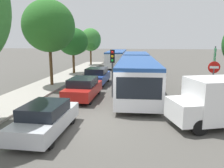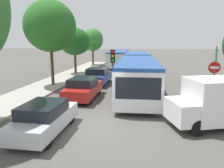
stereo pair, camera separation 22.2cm
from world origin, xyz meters
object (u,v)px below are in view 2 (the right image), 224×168
object	(u,v)px
articulated_bus	(137,69)
tree_left_far	(76,42)
city_bus_rear	(119,57)
tree_left_mid	(51,28)
queued_car_silver	(44,118)
queued_car_blue	(98,76)
tree_left_distant	(93,40)
queued_car_red	(84,88)
no_entry_sign	(214,77)
direction_sign_post	(216,60)
traffic_light	(113,63)

from	to	relation	value
articulated_bus	tree_left_far	xyz separation A→B (m)	(-7.57, 5.72, 2.30)
city_bus_rear	tree_left_mid	distance (m)	17.25
city_bus_rear	queued_car_silver	distance (m)	26.19
queued_car_blue	tree_left_distant	distance (m)	16.00
queued_car_silver	tree_left_far	bearing A→B (deg)	13.86
articulated_bus	city_bus_rear	world-z (taller)	articulated_bus
queued_car_red	queued_car_blue	distance (m)	5.29
no_entry_sign	tree_left_distant	size ratio (longest dim) A/B	0.47
direction_sign_post	tree_left_mid	distance (m)	13.77
queued_car_red	no_entry_sign	xyz separation A→B (m)	(8.27, -0.94, 1.12)
articulated_bus	tree_left_mid	xyz separation A→B (m)	(-7.42, -1.45, 3.60)
tree_left_far	no_entry_sign	bearing A→B (deg)	-44.25
queued_car_silver	queued_car_red	size ratio (longest dim) A/B	0.93
no_entry_sign	direction_sign_post	size ratio (longest dim) A/B	0.78
no_entry_sign	tree_left_mid	world-z (taller)	tree_left_mid
tree_left_mid	tree_left_far	bearing A→B (deg)	91.19
traffic_light	no_entry_sign	world-z (taller)	traffic_light
city_bus_rear	traffic_light	distance (m)	19.65
queued_car_blue	no_entry_sign	xyz separation A→B (m)	(8.38, -6.23, 1.10)
articulated_bus	direction_sign_post	world-z (taller)	direction_sign_post
queued_car_silver	tree_left_distant	world-z (taller)	tree_left_distant
direction_sign_post	tree_left_mid	world-z (taller)	tree_left_mid
queued_car_red	tree_left_far	size ratio (longest dim) A/B	0.78
no_entry_sign	tree_left_far	size ratio (longest dim) A/B	0.51
queued_car_red	tree_left_far	bearing A→B (deg)	20.84
articulated_bus	tree_left_far	size ratio (longest dim) A/B	3.23
city_bus_rear	queued_car_silver	bearing A→B (deg)	178.19
direction_sign_post	tree_left_distant	bearing A→B (deg)	-37.53
queued_car_blue	direction_sign_post	bearing A→B (deg)	-99.20
queued_car_silver	direction_sign_post	distance (m)	13.75
traffic_light	tree_left_mid	distance (m)	7.13
queued_car_blue	tree_left_mid	world-z (taller)	tree_left_mid
traffic_light	direction_sign_post	xyz separation A→B (m)	(7.70, 2.87, 0.07)
traffic_light	tree_left_mid	world-z (taller)	tree_left_mid
city_bus_rear	tree_left_far	distance (m)	10.37
traffic_light	no_entry_sign	bearing A→B (deg)	69.01
queued_car_red	tree_left_mid	bearing A→B (deg)	45.96
tree_left_mid	tree_left_distant	world-z (taller)	tree_left_mid
articulated_bus	tree_left_mid	distance (m)	8.38
articulated_bus	queued_car_red	size ratio (longest dim) A/B	4.13
no_entry_sign	tree_left_far	distance (m)	17.25
queued_car_red	tree_left_mid	world-z (taller)	tree_left_mid
queued_car_blue	no_entry_sign	world-z (taller)	no_entry_sign
queued_car_red	traffic_light	world-z (taller)	traffic_light
no_entry_sign	queued_car_silver	bearing A→B (deg)	-58.98
articulated_bus	queued_car_red	distance (m)	6.43
queued_car_silver	tree_left_mid	xyz separation A→B (m)	(-3.78, 9.81, 4.42)
no_entry_sign	tree_left_distant	distance (m)	24.81
queued_car_red	direction_sign_post	xyz separation A→B (m)	(9.66, 3.56, 1.81)
direction_sign_post	tree_left_mid	bearing A→B (deg)	11.85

